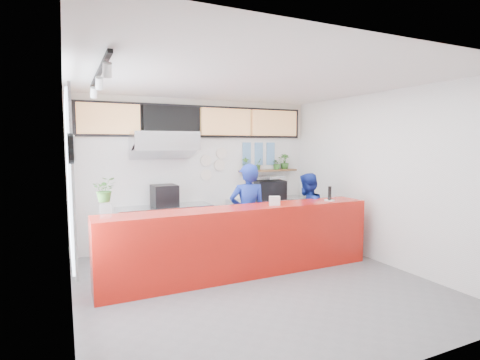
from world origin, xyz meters
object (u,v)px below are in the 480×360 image
object	(u,v)px
service_counter	(242,241)
staff_right	(307,214)
panini_oven	(164,196)
pepper_mill	(330,193)
staff_center	(248,214)
espresso_machine	(270,190)

from	to	relation	value
service_counter	staff_right	distance (m)	1.65
panini_oven	pepper_mill	bearing A→B (deg)	-38.93
staff_center	panini_oven	bearing A→B (deg)	-37.18
panini_oven	staff_right	distance (m)	2.74
panini_oven	staff_center	bearing A→B (deg)	-52.16
staff_right	espresso_machine	bearing A→B (deg)	-120.67
panini_oven	espresso_machine	bearing A→B (deg)	-1.99
panini_oven	staff_center	xyz separation A→B (m)	(1.12, -1.35, -0.22)
espresso_machine	pepper_mill	size ratio (longest dim) A/B	2.59
espresso_machine	staff_center	distance (m)	1.82
staff_center	staff_right	xyz separation A→B (m)	(1.24, 0.01, -0.11)
espresso_machine	staff_center	xyz separation A→B (m)	(-1.21, -1.35, -0.22)
staff_center	staff_right	bearing A→B (deg)	-166.52
panini_oven	espresso_machine	world-z (taller)	panini_oven
espresso_machine	staff_center	size ratio (longest dim) A/B	0.35
panini_oven	staff_right	xyz separation A→B (m)	(2.37, -1.33, -0.33)
panini_oven	pepper_mill	world-z (taller)	pepper_mill
service_counter	panini_oven	world-z (taller)	panini_oven
service_counter	espresso_machine	size ratio (longest dim) A/B	7.27
service_counter	panini_oven	bearing A→B (deg)	113.96
panini_oven	staff_center	world-z (taller)	staff_center
panini_oven	pepper_mill	distance (m)	3.09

